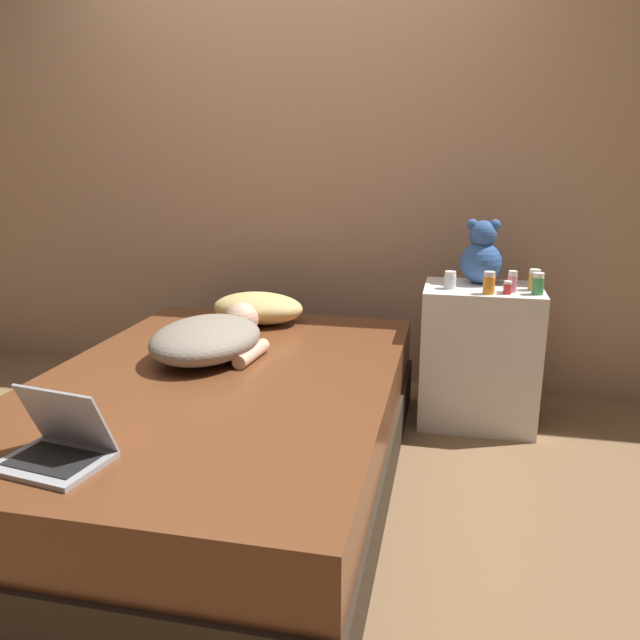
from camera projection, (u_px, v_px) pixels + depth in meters
The scene contains 14 objects.
ground_plane at pixel (221, 479), 2.55m from camera, with size 12.00×12.00×0.00m, color brown.
wall_back at pixel (297, 151), 3.45m from camera, with size 8.00×0.06×2.60m.
bed at pixel (219, 429), 2.49m from camera, with size 1.39×2.06×0.45m.
nightstand at pixel (479, 355), 3.02m from camera, with size 0.55×0.41×0.68m.
pillow at pixel (258, 308), 3.17m from camera, with size 0.46×0.31×0.16m.
person_lying at pixel (211, 337), 2.66m from camera, with size 0.49×0.74×0.17m.
laptop at pixel (58, 445), 1.75m from camera, with size 0.31×0.26×0.22m.
teddy_bear at pixel (482, 256), 2.99m from camera, with size 0.20×0.20×0.31m.
bottle_green at pixel (538, 284), 2.78m from camera, with size 0.05×0.05×0.10m.
bottle_clear at pixel (450, 280), 2.90m from camera, with size 0.06×0.06×0.08m.
bottle_amber at pixel (534, 280), 2.86m from camera, with size 0.05×0.05×0.10m.
bottle_red at pixel (508, 288), 2.79m from camera, with size 0.04×0.04×0.06m.
bottle_orange at pixel (489, 283), 2.78m from camera, with size 0.05×0.05×0.10m.
bottle_pink at pixel (512, 282), 2.83m from camera, with size 0.04×0.04×0.10m.
Camera 1 is at (0.88, -2.16, 1.29)m, focal length 35.00 mm.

